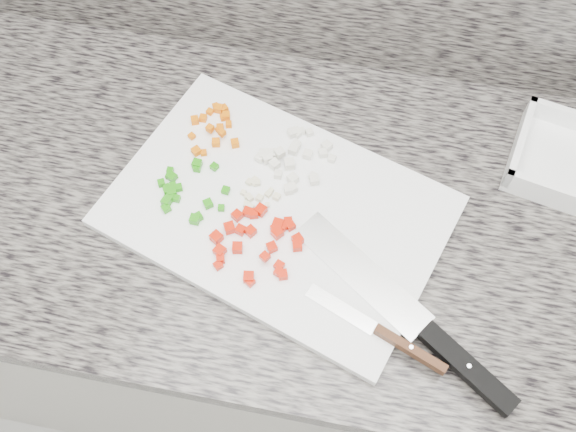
# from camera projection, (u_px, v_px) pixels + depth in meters

# --- Properties ---
(cabinet) EXTENTS (3.92, 0.62, 0.86)m
(cabinet) POSITION_uv_depth(u_px,v_px,m) (312.00, 309.00, 1.41)
(cabinet) COLOR beige
(cabinet) RESTS_ON ground
(countertop) EXTENTS (3.96, 0.64, 0.04)m
(countertop) POSITION_uv_depth(u_px,v_px,m) (321.00, 212.00, 1.01)
(countertop) COLOR #625E56
(countertop) RESTS_ON cabinet
(cutting_board) EXTENTS (0.57, 0.47, 0.02)m
(cutting_board) POSITION_uv_depth(u_px,v_px,m) (278.00, 211.00, 0.98)
(cutting_board) COLOR white
(cutting_board) RESTS_ON countertop
(carrot_pile) EXTENTS (0.09, 0.11, 0.02)m
(carrot_pile) POSITION_uv_depth(u_px,v_px,m) (215.00, 127.00, 1.04)
(carrot_pile) COLOR orange
(carrot_pile) RESTS_ON cutting_board
(onion_pile) EXTENTS (0.13, 0.13, 0.02)m
(onion_pile) POSITION_uv_depth(u_px,v_px,m) (292.00, 158.00, 1.01)
(onion_pile) COLOR silver
(onion_pile) RESTS_ON cutting_board
(green_pepper_pile) EXTENTS (0.11, 0.11, 0.01)m
(green_pepper_pile) POSITION_uv_depth(u_px,v_px,m) (184.00, 191.00, 0.98)
(green_pepper_pile) COLOR #20880C
(green_pepper_pile) RESTS_ON cutting_board
(red_pepper_pile) EXTENTS (0.14, 0.13, 0.02)m
(red_pepper_pile) POSITION_uv_depth(u_px,v_px,m) (257.00, 239.00, 0.94)
(red_pepper_pile) COLOR red
(red_pepper_pile) RESTS_ON cutting_board
(garlic_pile) EXTENTS (0.06, 0.06, 0.01)m
(garlic_pile) POSITION_uv_depth(u_px,v_px,m) (257.00, 193.00, 0.98)
(garlic_pile) COLOR beige
(garlic_pile) RESTS_ON cutting_board
(chef_knife) EXTENTS (0.34, 0.25, 0.02)m
(chef_knife) POSITION_uv_depth(u_px,v_px,m) (429.00, 334.00, 0.88)
(chef_knife) COLOR silver
(chef_knife) RESTS_ON cutting_board
(paring_knife) EXTENTS (0.21, 0.10, 0.02)m
(paring_knife) POSITION_uv_depth(u_px,v_px,m) (392.00, 339.00, 0.87)
(paring_knife) COLOR silver
(paring_knife) RESTS_ON cutting_board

